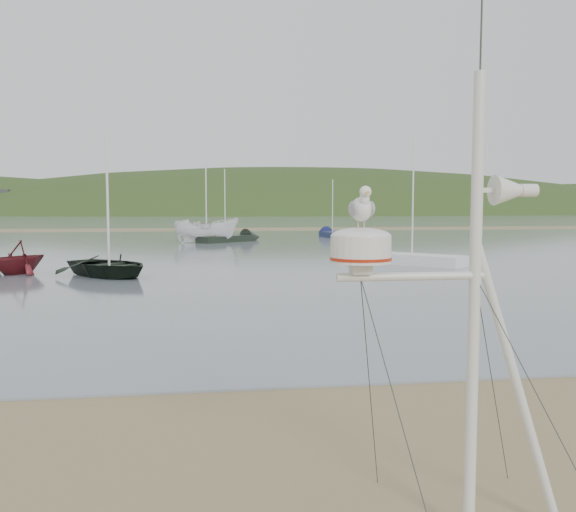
{
  "coord_description": "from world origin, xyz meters",
  "views": [
    {
      "loc": [
        0.92,
        -5.47,
        2.94
      ],
      "look_at": [
        1.85,
        1.0,
        2.4
      ],
      "focal_mm": 38.0,
      "sensor_mm": 36.0,
      "label": 1
    }
  ],
  "objects": [
    {
      "name": "water",
      "position": [
        0.0,
        132.0,
        0.02
      ],
      "size": [
        560.0,
        256.0,
        0.04
      ],
      "primitive_type": "cube",
      "color": "slate",
      "rests_on": "ground"
    },
    {
      "name": "sandbar",
      "position": [
        0.0,
        70.0,
        0.07
      ],
      "size": [
        560.0,
        7.0,
        0.07
      ],
      "primitive_type": "cube",
      "color": "olive",
      "rests_on": "water"
    },
    {
      "name": "hill_ridge",
      "position": [
        18.52,
        235.0,
        -19.7
      ],
      "size": [
        620.0,
        180.0,
        80.0
      ],
      "color": "#253917",
      "rests_on": "ground"
    },
    {
      "name": "far_cottages",
      "position": [
        3.0,
        196.0,
        4.0
      ],
      "size": [
        294.4,
        6.3,
        8.0
      ],
      "color": "silver",
      "rests_on": "ground"
    },
    {
      "name": "mast_rig",
      "position": [
        3.2,
        -0.58,
        1.19
      ],
      "size": [
        2.19,
        2.34,
        4.94
      ],
      "color": "silver",
      "rests_on": "ground"
    },
    {
      "name": "boat_dark",
      "position": [
        -2.83,
        20.17,
        2.26
      ],
      "size": [
        2.96,
        2.82,
        4.44
      ],
      "primitive_type": "imported",
      "rotation": [
        0.0,
        0.0,
        0.74
      ],
      "color": "black",
      "rests_on": "water"
    },
    {
      "name": "boat_red",
      "position": [
        -6.84,
        21.69,
        1.41
      ],
      "size": [
        2.76,
        2.56,
        2.74
      ],
      "primitive_type": "imported",
      "rotation": [
        0.0,
        0.0,
        -0.63
      ],
      "color": "#5B141A",
      "rests_on": "water"
    },
    {
      "name": "boat_white",
      "position": [
        1.34,
        42.91,
        2.58
      ],
      "size": [
        2.03,
        1.98,
        5.09
      ],
      "primitive_type": "imported",
      "rotation": [
        0.0,
        0.0,
        1.54
      ],
      "color": "white",
      "rests_on": "water"
    },
    {
      "name": "sailboat_white_near",
      "position": [
        10.07,
        25.01,
        0.3
      ],
      "size": [
        6.06,
        6.41,
        7.05
      ],
      "color": "white",
      "rests_on": "ground"
    },
    {
      "name": "sailboat_blue_far",
      "position": [
        12.89,
        51.27,
        0.3
      ],
      "size": [
        1.87,
        5.87,
        5.78
      ],
      "color": "#151E4A",
      "rests_on": "ground"
    },
    {
      "name": "sailboat_dark_mid",
      "position": [
        4.09,
        44.71,
        0.3
      ],
      "size": [
        5.92,
        5.23,
        6.36
      ],
      "color": "black",
      "rests_on": "ground"
    }
  ]
}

